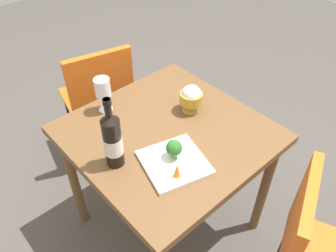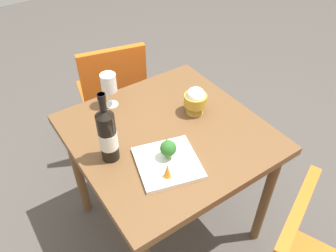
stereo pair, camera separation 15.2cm
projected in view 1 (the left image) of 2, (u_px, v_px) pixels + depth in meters
ground_plane at (168, 221)px, 2.04m from camera, size 8.00×8.00×0.00m
dining_table at (168, 145)px, 1.61m from camera, size 0.84×0.84×0.74m
chair_near_window at (310, 246)px, 1.35m from camera, size 0.52×0.52×0.85m
chair_by_wall at (99, 94)px, 2.12m from camera, size 0.48×0.48×0.85m
wine_bottle at (113, 140)px, 1.31m from camera, size 0.08×0.08×0.33m
wine_glass at (103, 88)px, 1.58m from camera, size 0.08×0.08×0.18m
rice_bowl at (191, 98)px, 1.61m from camera, size 0.11×0.11×0.14m
serving_plate at (174, 162)px, 1.39m from camera, size 0.31×0.31×0.02m
broccoli_floret at (174, 148)px, 1.37m from camera, size 0.07×0.07×0.09m
carrot_garnish_left at (171, 143)px, 1.42m from camera, size 0.03×0.03×0.06m
carrot_garnish_right at (177, 170)px, 1.30m from camera, size 0.03×0.03×0.07m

